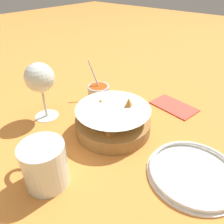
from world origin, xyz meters
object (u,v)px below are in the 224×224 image
object	(u,v)px
wine_glass	(40,79)
food_basket	(112,120)
side_plate	(193,173)
beer_mug	(45,166)
sauce_cup	(99,91)

from	to	relation	value
wine_glass	food_basket	bearing A→B (deg)	-158.31
food_basket	side_plate	bearing A→B (deg)	177.22
food_basket	wine_glass	bearing A→B (deg)	21.69
food_basket	beer_mug	distance (m)	0.22
food_basket	sauce_cup	world-z (taller)	sauce_cup
sauce_cup	beer_mug	bearing A→B (deg)	116.17
food_basket	beer_mug	bearing A→B (deg)	92.69
wine_glass	beer_mug	world-z (taller)	wine_glass
food_basket	wine_glass	xyz separation A→B (m)	(0.19, 0.08, 0.09)
beer_mug	side_plate	size ratio (longest dim) A/B	0.64
side_plate	sauce_cup	bearing A→B (deg)	-17.00
food_basket	beer_mug	xyz separation A→B (m)	(-0.01, 0.22, 0.01)
sauce_cup	beer_mug	distance (m)	0.36
wine_glass	side_plate	size ratio (longest dim) A/B	0.84
food_basket	side_plate	xyz separation A→B (m)	(-0.23, 0.01, -0.02)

